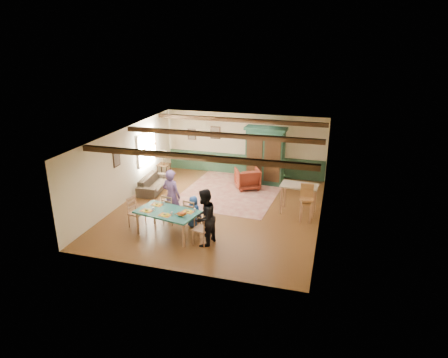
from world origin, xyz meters
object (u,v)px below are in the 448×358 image
(dining_chair_far_right, at_px, (192,213))
(person_child, at_px, (194,212))
(dining_chair_end_right, at_px, (201,228))
(armchair, at_px, (247,178))
(dining_chair_far_left, at_px, (171,208))
(end_table, at_px, (164,171))
(dining_chair_end_left, at_px, (137,212))
(table_lamp, at_px, (163,158))
(dining_table, at_px, (168,223))
(person_man, at_px, (171,196))
(armoire, at_px, (265,156))
(bar_stool_left, at_px, (306,204))
(person_woman, at_px, (204,218))
(sofa, at_px, (154,183))
(counter_table, at_px, (298,199))
(bar_stool_right, at_px, (306,207))
(cat, at_px, (181,214))

(dining_chair_far_right, distance_m, person_child, 0.09)
(dining_chair_end_right, bearing_deg, armchair, -171.87)
(dining_chair_far_left, height_order, end_table, dining_chair_far_left)
(dining_chair_end_right, distance_m, end_table, 6.05)
(dining_chair_end_left, xyz_separation_m, table_lamp, (-1.08, 4.51, 0.41))
(dining_table, xyz_separation_m, person_man, (-0.24, 0.90, 0.51))
(dining_table, bearing_deg, dining_chair_far_left, 107.49)
(armoire, xyz_separation_m, bar_stool_left, (1.97, -3.18, -0.55))
(dining_table, height_order, person_woman, person_woman)
(dining_chair_end_right, relative_size, person_child, 0.95)
(end_table, xyz_separation_m, bar_stool_left, (6.22, -2.61, 0.31))
(sofa, bearing_deg, dining_chair_far_right, -140.40)
(person_woman, distance_m, counter_table, 3.84)
(dining_chair_far_right, relative_size, dining_chair_end_left, 1.00)
(armoire, bearing_deg, bar_stool_right, -54.44)
(dining_chair_end_left, xyz_separation_m, bar_stool_left, (5.14, 1.89, 0.13))
(dining_chair_end_right, distance_m, armchair, 4.78)
(person_woman, height_order, bar_stool_right, person_woman)
(person_woman, height_order, end_table, person_woman)
(dining_chair_end_right, bearing_deg, table_lamp, -133.93)
(dining_chair_end_left, bearing_deg, armoire, -20.45)
(dining_chair_end_right, relative_size, table_lamp, 1.73)
(person_man, bearing_deg, table_lamp, -50.80)
(person_woman, relative_size, sofa, 0.88)
(dining_chair_end_left, bearing_deg, dining_chair_end_right, -90.00)
(armchair, height_order, sofa, armchair)
(dining_chair_far_left, xyz_separation_m, counter_table, (3.92, 1.91, 0.02))
(dining_chair_far_right, relative_size, person_child, 0.95)
(armchair, xyz_separation_m, bar_stool_right, (2.52, -2.42, 0.10))
(dining_chair_end_left, bearing_deg, dining_chair_far_left, -46.17)
(dining_chair_far_right, bearing_deg, armchair, -91.50)
(person_man, height_order, person_woman, person_man)
(dining_chair_far_left, height_order, person_man, person_man)
(person_child, distance_m, counter_table, 3.68)
(dining_chair_end_right, bearing_deg, sofa, -126.41)
(dining_chair_end_right, distance_m, person_child, 1.14)
(person_man, distance_m, armoire, 4.96)
(dining_chair_end_right, bearing_deg, person_woman, 90.00)
(dining_chair_far_right, distance_m, armoire, 4.93)
(cat, distance_m, table_lamp, 5.70)
(person_man, distance_m, person_child, 0.91)
(person_man, bearing_deg, bar_stool_left, -152.10)
(dining_chair_far_left, xyz_separation_m, dining_chair_end_left, (-0.91, -0.58, 0.00))
(dining_chair_end_left, xyz_separation_m, sofa, (-0.88, 3.10, -0.21))
(dining_chair_far_left, height_order, dining_chair_far_right, same)
(dining_chair_far_right, xyz_separation_m, table_lamp, (-2.81, 4.10, 0.41))
(person_woman, distance_m, armoire, 5.63)
(sofa, bearing_deg, cat, -148.46)
(dining_table, xyz_separation_m, armoire, (2.00, 5.31, 0.79))
(person_child, bearing_deg, dining_chair_end_left, 27.30)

